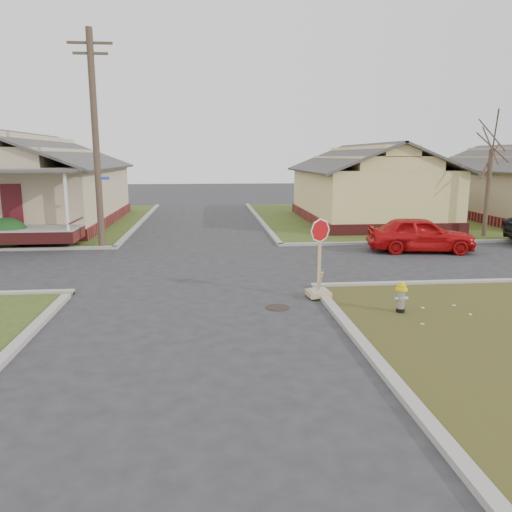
{
  "coord_description": "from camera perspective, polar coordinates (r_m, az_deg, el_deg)",
  "views": [
    {
      "loc": [
        0.42,
        -13.0,
        3.93
      ],
      "look_at": [
        1.77,
        1.0,
        1.1
      ],
      "focal_mm": 35.0,
      "sensor_mm": 36.0,
      "label": 1
    }
  ],
  "objects": [
    {
      "name": "ground",
      "position": [
        13.59,
        -7.08,
        -5.52
      ],
      "size": [
        120.0,
        120.0,
        0.0
      ],
      "primitive_type": "plane",
      "color": "#27272A",
      "rests_on": "ground"
    },
    {
      "name": "red_sedan",
      "position": [
        21.84,
        18.29,
        2.38
      ],
      "size": [
        4.52,
        2.35,
        1.47
      ],
      "primitive_type": "imported",
      "rotation": [
        0.0,
        0.0,
        1.42
      ],
      "color": "#BC0D0F",
      "rests_on": "ground"
    },
    {
      "name": "corner_house",
      "position": [
        31.51,
        -25.03,
        7.31
      ],
      "size": [
        10.1,
        15.5,
        5.3
      ],
      "color": "maroon",
      "rests_on": "ground"
    },
    {
      "name": "utility_pole",
      "position": [
        22.4,
        -17.86,
        12.71
      ],
      "size": [
        1.8,
        0.28,
        9.0
      ],
      "color": "#423126",
      "rests_on": "ground"
    },
    {
      "name": "tree_mid_right",
      "position": [
        26.94,
        24.95,
        6.53
      ],
      "size": [
        0.22,
        0.22,
        4.2
      ],
      "primitive_type": "cylinder",
      "color": "#423126",
      "rests_on": "verge_far_right"
    },
    {
      "name": "side_house_yellow",
      "position": [
        31.07,
        12.58,
        7.89
      ],
      "size": [
        7.6,
        11.6,
        4.7
      ],
      "color": "maroon",
      "rests_on": "ground"
    },
    {
      "name": "hedge_right",
      "position": [
        24.12,
        -26.57,
        2.37
      ],
      "size": [
        1.59,
        1.3,
        1.21
      ],
      "primitive_type": "ellipsoid",
      "color": "#163B15",
      "rests_on": "verge_far_left"
    },
    {
      "name": "curbs",
      "position": [
        18.43,
        -6.69,
        -1.02
      ],
      "size": [
        80.0,
        40.0,
        0.12
      ],
      "primitive_type": null,
      "color": "#9F9A90",
      "rests_on": "ground"
    },
    {
      "name": "stop_sign",
      "position": [
        14.08,
        7.19,
        -2.7
      ],
      "size": [
        0.63,
        0.61,
        2.21
      ],
      "rotation": [
        0.0,
        0.0,
        0.1
      ],
      "color": "#A18657",
      "rests_on": "ground"
    },
    {
      "name": "manhole",
      "position": [
        13.23,
        2.48,
        -5.9
      ],
      "size": [
        0.64,
        0.64,
        0.01
      ],
      "primitive_type": "cylinder",
      "color": "black",
      "rests_on": "ground"
    },
    {
      "name": "fire_hydrant",
      "position": [
        13.09,
        16.27,
        -4.34
      ],
      "size": [
        0.3,
        0.3,
        0.8
      ],
      "rotation": [
        0.0,
        0.0,
        0.02
      ],
      "color": "black",
      "rests_on": "ground"
    }
  ]
}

